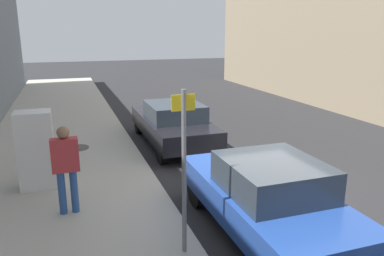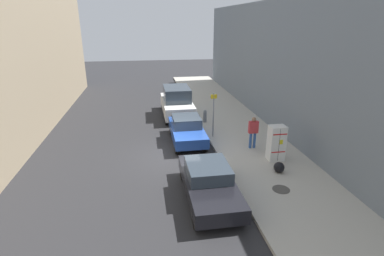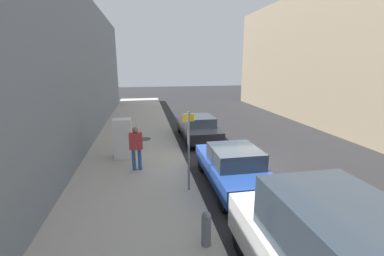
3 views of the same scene
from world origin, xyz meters
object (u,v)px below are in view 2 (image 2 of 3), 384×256
Objects in this scene: discarded_refrigerator at (276,143)px; street_sign_post at (213,113)px; parked_hatchback_blue at (187,129)px; pedestrian_walking_far at (253,130)px; parked_van_white at (177,102)px; trash_bag at (279,167)px; fire_hydrant at (205,116)px; parked_sedan_dark at (209,182)px.

street_sign_post reaches higher than discarded_refrigerator.
parked_hatchback_blue is (1.58, 0.21, -0.85)m from street_sign_post.
pedestrian_walking_far is 7.55m from parked_van_white.
trash_bag is 2.93m from pedestrian_walking_far.
discarded_refrigerator reaches higher than pedestrian_walking_far.
parked_van_white is (1.58, -4.82, -0.55)m from street_sign_post.
discarded_refrigerator is at bearing 109.87° from fire_hydrant.
pedestrian_walking_far is (0.24, -2.82, 0.76)m from trash_bag.
parked_sedan_dark is at bearing 90.00° from parked_hatchback_blue.
fire_hydrant is 4.99m from pedestrian_walking_far.
parked_van_white reaches higher than discarded_refrigerator.
discarded_refrigerator is 2.06× the size of fire_hydrant.
parked_van_white is at bearing -69.91° from trash_bag.
trash_bag is (-1.94, 4.79, -1.22)m from street_sign_post.
fire_hydrant is 8.95m from parked_sedan_dark.
street_sign_post is 0.63× the size of parked_hatchback_blue.
parked_van_white is (3.28, -6.80, -0.10)m from pedestrian_walking_far.
parked_van_white reaches higher than fire_hydrant.
fire_hydrant is at bearing -91.53° from street_sign_post.
discarded_refrigerator is 0.42× the size of parked_hatchback_blue.
street_sign_post reaches higher than trash_bag.
parked_van_white reaches higher than parked_sedan_dark.
parked_sedan_dark is at bearing 33.44° from discarded_refrigerator.
parked_sedan_dark is (3.52, 1.29, 0.33)m from trash_bag.
street_sign_post is at bearing 138.88° from pedestrian_walking_far.
fire_hydrant is (2.25, -6.22, -0.44)m from discarded_refrigerator.
discarded_refrigerator reaches higher than parked_sedan_dark.
discarded_refrigerator is at bearing -146.56° from parked_sedan_dark.
street_sign_post reaches higher than parked_hatchback_blue.
fire_hydrant is 7.73m from trash_bag.
parked_van_white reaches higher than parked_hatchback_blue.
discarded_refrigerator is 5.11m from parked_hatchback_blue.
discarded_refrigerator reaches higher than trash_bag.
trash_bag is at bearing 110.09° from parked_van_white.
parked_van_white is at bearing 123.85° from pedestrian_walking_far.
parked_hatchback_blue is at bearing -52.47° from trash_bag.
discarded_refrigerator is at bearing -60.14° from pedestrian_walking_far.
fire_hydrant is at bearing 127.91° from parked_van_white.
parked_hatchback_blue is at bearing 7.72° from street_sign_post.
parked_hatchback_blue is (3.28, -1.76, -0.39)m from pedestrian_walking_far.
parked_hatchback_blue is 5.87m from parked_sedan_dark.
parked_sedan_dark is at bearing 75.47° from street_sign_post.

